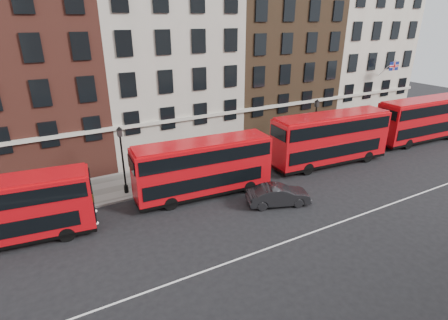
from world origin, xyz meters
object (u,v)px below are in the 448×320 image
bus_d (422,119)px  traffic_light (396,115)px  bus_a (3,211)px  bus_c (330,138)px  bus_b (203,167)px  car_front (278,195)px

bus_d → traffic_light: size_ratio=3.48×
bus_a → bus_c: 25.81m
traffic_light → bus_d: bearing=-74.3°
bus_b → traffic_light: (25.55, 2.59, 0.09)m
bus_c → bus_d: size_ratio=1.02×
bus_d → car_front: 22.57m
bus_a → bus_b: 12.96m
bus_c → traffic_light: 12.96m
bus_a → bus_b: size_ratio=0.95×
bus_a → car_front: bearing=-6.3°
bus_d → bus_a: bearing=-177.2°
bus_c → bus_d: (13.42, -0.00, -0.03)m
traffic_light → bus_a: bearing=-176.2°
bus_b → bus_d: (26.28, -0.00, 0.19)m
bus_c → traffic_light: bearing=15.8°
car_front → bus_c: bearing=-46.5°
bus_d → bus_b: bearing=-177.2°
traffic_light → bus_b: bearing=-174.2°
car_front → traffic_light: 22.46m
bus_a → car_front: size_ratio=2.20×
bus_d → traffic_light: bus_d is taller
car_front → traffic_light: traffic_light is taller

